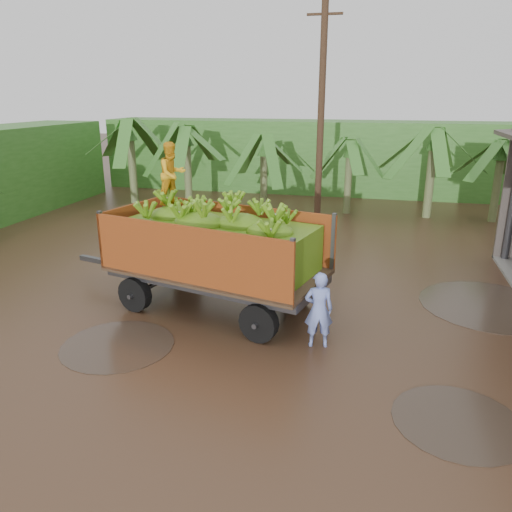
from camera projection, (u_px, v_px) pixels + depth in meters
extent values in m
plane|color=black|center=(306.00, 321.00, 11.28)|extent=(100.00, 100.00, 0.00)
cube|color=#2D661E|center=(314.00, 156.00, 25.95)|extent=(22.00, 3.00, 3.60)
cube|color=#47474C|center=(108.00, 263.00, 13.29)|extent=(1.94, 0.60, 0.13)
imported|color=gold|center=(172.00, 174.00, 11.97)|extent=(0.88, 0.93, 1.52)
imported|color=#7B8FE0|center=(319.00, 310.00, 9.92)|extent=(0.65, 0.49, 1.58)
cylinder|color=#47301E|center=(321.00, 120.00, 17.49)|extent=(0.24, 0.24, 8.00)
cube|color=#47301E|center=(325.00, 14.00, 16.44)|extent=(1.20, 0.08, 0.08)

